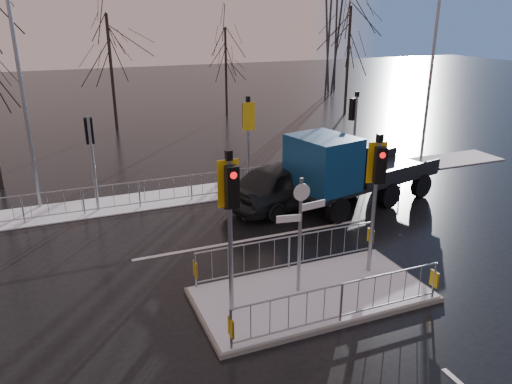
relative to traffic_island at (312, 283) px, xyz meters
name	(u,v)px	position (x,y,z in m)	size (l,w,h in m)	color
ground	(312,297)	(0.01, -0.01, -0.39)	(120.00, 120.00, 0.00)	black
snow_verge	(212,192)	(0.01, 8.59, -0.37)	(30.00, 2.00, 0.04)	white
lane_markings	(318,303)	(0.01, -0.34, -0.39)	(8.00, 11.38, 0.01)	silver
traffic_island	(312,283)	(0.00, 0.00, 0.00)	(6.00, 3.04, 4.15)	slate
far_kerb_fixtures	(222,171)	(0.31, 8.08, 0.63)	(18.00, 0.65, 3.83)	gray
car_far_lane	(288,184)	(2.24, 6.09, 0.49)	(2.07, 5.14, 1.75)	black
flatbed_truck	(340,169)	(3.89, 5.11, 1.14)	(6.56, 3.58, 2.88)	black
tree_far_a	(109,50)	(-1.99, 21.99, 4.43)	(3.75, 3.75, 7.08)	black
tree_far_b	(226,54)	(6.01, 23.99, 3.79)	(3.25, 3.25, 6.14)	black
tree_far_c	(349,40)	(14.01, 20.99, 4.76)	(4.00, 4.00, 7.55)	black
street_lamp_right	(432,72)	(10.58, 8.49, 4.00)	(1.25, 0.18, 8.00)	gray
street_lamp_left	(24,87)	(-6.42, 9.49, 4.10)	(1.25, 0.18, 8.20)	gray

